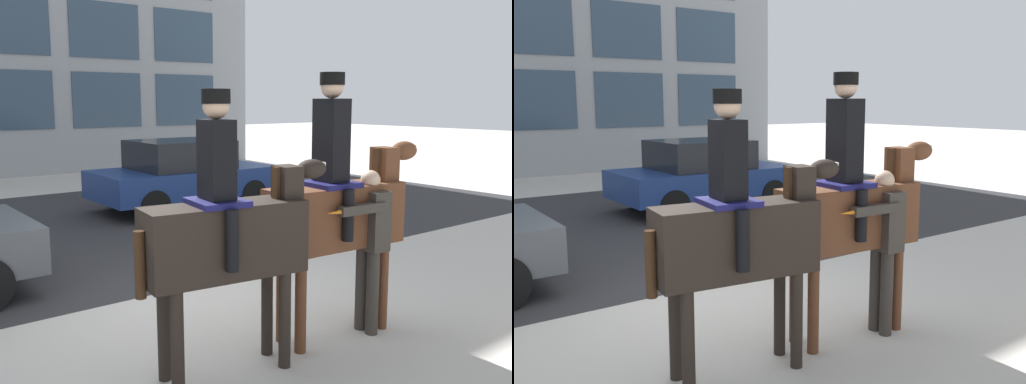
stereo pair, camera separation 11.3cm
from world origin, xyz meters
The scene contains 6 objects.
ground_plane centered at (0.00, 0.00, 0.00)m, with size 80.00×80.00×0.00m, color beige.
road_surface centered at (0.00, 4.75, 0.00)m, with size 20.68×8.50×0.01m.
mounted_horse_lead centered at (-0.64, -1.74, 1.27)m, with size 1.83×0.65×2.47m.
mounted_horse_companion centered at (0.72, -1.72, 1.33)m, with size 1.95×0.65×2.64m.
pedestrian_bystander centered at (1.00, -1.87, 1.00)m, with size 0.85×0.43×1.69m.
street_car_far_lane centered at (2.96, 5.21, 0.78)m, with size 3.90×2.03×1.52m.
Camera 2 is at (-3.25, -5.71, 2.38)m, focal length 40.00 mm.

